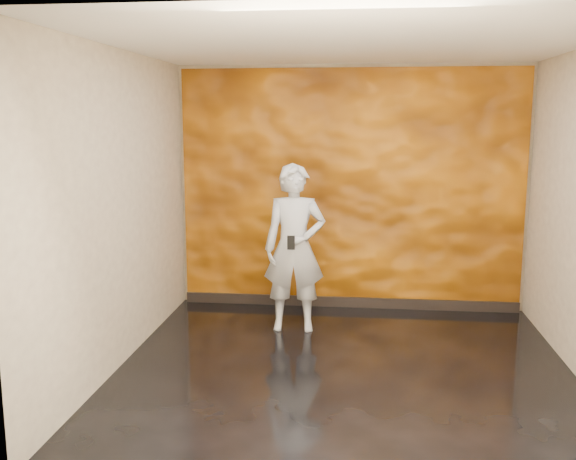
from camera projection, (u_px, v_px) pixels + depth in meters
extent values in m
cube|color=black|center=(344.00, 370.00, 5.69)|extent=(4.00, 4.00, 0.01)
cube|color=tan|center=(351.00, 188.00, 7.40)|extent=(4.00, 0.02, 2.80)
cube|color=tan|center=(337.00, 267.00, 3.49)|extent=(4.00, 0.02, 2.80)
cube|color=tan|center=(119.00, 210.00, 5.67)|extent=(0.02, 4.00, 2.80)
cube|color=white|center=(349.00, 43.00, 5.20)|extent=(4.00, 4.00, 0.01)
cube|color=orange|center=(350.00, 190.00, 7.37)|extent=(3.90, 0.06, 2.75)
cube|color=black|center=(348.00, 302.00, 7.55)|extent=(3.90, 0.04, 0.12)
imported|color=#A1A5AF|center=(295.00, 248.00, 6.65)|extent=(0.66, 0.46, 1.74)
cube|color=black|center=(291.00, 243.00, 6.39)|extent=(0.08, 0.02, 0.14)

